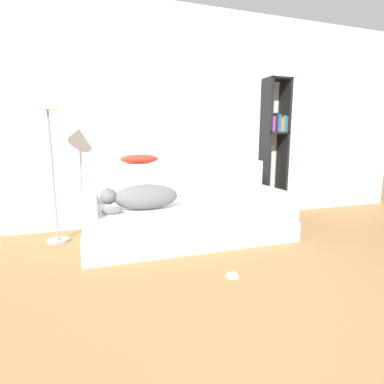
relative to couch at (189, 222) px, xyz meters
The scene contains 11 objects.
wall_back 1.40m from the couch, 95.55° to the left, with size 7.56×0.06×2.70m.
couch is the anchor object (origin of this frame).
couch_backrest 0.56m from the couch, 90.00° to the left, with size 2.15×0.15×0.42m.
couch_arm_left 1.05m from the couch, behind, with size 0.15×0.73×0.12m.
couch_arm_right 1.05m from the couch, ahead, with size 0.15×0.73×0.12m.
dog 0.62m from the couch, 169.70° to the right, with size 0.76×0.25×0.25m.
laptop 0.25m from the couch, 29.95° to the right, with size 0.35×0.31×0.02m.
throw_pillow 0.90m from the couch, 139.06° to the left, with size 0.42×0.17×0.10m.
bookshelf 1.78m from the couch, 23.04° to the left, with size 0.32×0.26×1.88m.
floor_lamp 1.74m from the couch, 164.91° to the left, with size 0.23×0.23×1.54m.
power_adapter 1.01m from the couch, 87.70° to the right, with size 0.08×0.08×0.03m.
Camera 1 is at (-0.88, -0.85, 1.08)m, focal length 28.00 mm.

